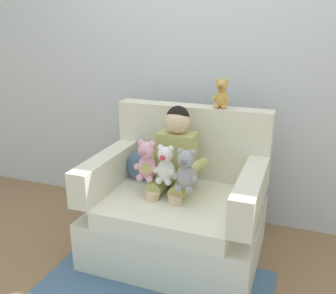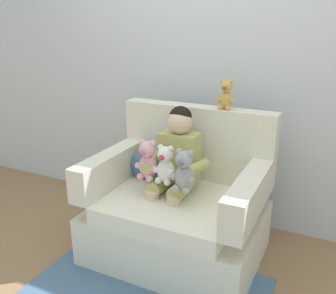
{
  "view_description": "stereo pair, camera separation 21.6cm",
  "coord_description": "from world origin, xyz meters",
  "px_view_note": "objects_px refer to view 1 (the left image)",
  "views": [
    {
      "loc": [
        0.75,
        -2.15,
        1.58
      ],
      "look_at": [
        -0.04,
        -0.05,
        0.82
      ],
      "focal_mm": 39.61,
      "sensor_mm": 36.0,
      "label": 1
    },
    {
      "loc": [
        0.94,
        -2.07,
        1.58
      ],
      "look_at": [
        -0.04,
        -0.05,
        0.82
      ],
      "focal_mm": 39.61,
      "sensor_mm": 36.0,
      "label": 2
    }
  ],
  "objects_px": {
    "plush_pink": "(147,161)",
    "seated_child": "(174,161)",
    "plush_white": "(165,165)",
    "plush_grey": "(186,171)",
    "throw_pillow": "(144,166)",
    "armchair": "(178,210)",
    "plush_honey_on_backrest": "(221,94)"
  },
  "relations": [
    {
      "from": "plush_honey_on_backrest",
      "to": "plush_white",
      "type": "bearing_deg",
      "value": -125.62
    },
    {
      "from": "plush_pink",
      "to": "throw_pillow",
      "type": "relative_size",
      "value": 1.06
    },
    {
      "from": "armchair",
      "to": "plush_grey",
      "type": "relative_size",
      "value": 4.17
    },
    {
      "from": "plush_white",
      "to": "plush_pink",
      "type": "distance_m",
      "value": 0.13
    },
    {
      "from": "seated_child",
      "to": "throw_pillow",
      "type": "distance_m",
      "value": 0.31
    },
    {
      "from": "plush_grey",
      "to": "plush_pink",
      "type": "distance_m",
      "value": 0.3
    },
    {
      "from": "throw_pillow",
      "to": "armchair",
      "type": "bearing_deg",
      "value": -20.96
    },
    {
      "from": "plush_grey",
      "to": "plush_white",
      "type": "bearing_deg",
      "value": 157.71
    },
    {
      "from": "armchair",
      "to": "seated_child",
      "type": "relative_size",
      "value": 1.38
    },
    {
      "from": "seated_child",
      "to": "plush_white",
      "type": "relative_size",
      "value": 3.19
    },
    {
      "from": "plush_honey_on_backrest",
      "to": "armchair",
      "type": "bearing_deg",
      "value": -127.46
    },
    {
      "from": "plush_grey",
      "to": "plush_honey_on_backrest",
      "type": "distance_m",
      "value": 0.63
    },
    {
      "from": "armchair",
      "to": "plush_grey",
      "type": "bearing_deg",
      "value": -57.7
    },
    {
      "from": "plush_grey",
      "to": "plush_pink",
      "type": "xyz_separation_m",
      "value": [
        -0.29,
        0.06,
        0.0
      ]
    },
    {
      "from": "plush_white",
      "to": "plush_honey_on_backrest",
      "type": "relative_size",
      "value": 1.24
    },
    {
      "from": "seated_child",
      "to": "plush_honey_on_backrest",
      "type": "bearing_deg",
      "value": 51.57
    },
    {
      "from": "plush_honey_on_backrest",
      "to": "throw_pillow",
      "type": "xyz_separation_m",
      "value": [
        -0.51,
        -0.2,
        -0.54
      ]
    },
    {
      "from": "plush_white",
      "to": "plush_grey",
      "type": "bearing_deg",
      "value": -14.07
    },
    {
      "from": "plush_pink",
      "to": "throw_pillow",
      "type": "height_order",
      "value": "plush_pink"
    },
    {
      "from": "armchair",
      "to": "plush_honey_on_backrest",
      "type": "relative_size",
      "value": 5.46
    },
    {
      "from": "seated_child",
      "to": "plush_grey",
      "type": "height_order",
      "value": "seated_child"
    },
    {
      "from": "armchair",
      "to": "plush_honey_on_backrest",
      "type": "bearing_deg",
      "value": 57.37
    },
    {
      "from": "plush_white",
      "to": "throw_pillow",
      "type": "xyz_separation_m",
      "value": [
        -0.26,
        0.23,
        -0.13
      ]
    },
    {
      "from": "plush_pink",
      "to": "seated_child",
      "type": "bearing_deg",
      "value": 50.9
    },
    {
      "from": "seated_child",
      "to": "plush_honey_on_backrest",
      "type": "xyz_separation_m",
      "value": [
        0.24,
        0.29,
        0.42
      ]
    },
    {
      "from": "plush_white",
      "to": "throw_pillow",
      "type": "relative_size",
      "value": 0.99
    },
    {
      "from": "plush_pink",
      "to": "plush_white",
      "type": "bearing_deg",
      "value": 7.24
    },
    {
      "from": "seated_child",
      "to": "throw_pillow",
      "type": "bearing_deg",
      "value": 161.86
    },
    {
      "from": "plush_pink",
      "to": "throw_pillow",
      "type": "bearing_deg",
      "value": 127.41
    },
    {
      "from": "plush_grey",
      "to": "plush_white",
      "type": "height_order",
      "value": "plush_grey"
    },
    {
      "from": "plush_grey",
      "to": "armchair",
      "type": "bearing_deg",
      "value": 120.07
    },
    {
      "from": "armchair",
      "to": "plush_white",
      "type": "relative_size",
      "value": 4.41
    }
  ]
}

